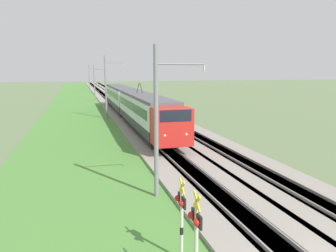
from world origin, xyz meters
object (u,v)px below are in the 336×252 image
(crossing_signal_near, at_px, (196,236))
(catenary_mast_far, at_px, (95,82))
(catenary_mast_mid, at_px, (106,87))
(catenary_mast_distant, at_px, (90,78))
(crossing_signal_aux, at_px, (181,213))
(catenary_mast_near, at_px, (157,121))
(passenger_train, at_px, (130,102))

(crossing_signal_near, height_order, catenary_mast_far, catenary_mast_far)
(crossing_signal_near, xyz_separation_m, catenary_mast_mid, (35.57, -0.75, 2.36))
(catenary_mast_mid, xyz_separation_m, catenary_mast_far, (28.17, -0.01, -0.35))
(crossing_signal_near, bearing_deg, catenary_mast_distant, -90.47)
(crossing_signal_near, relative_size, crossing_signal_aux, 1.08)
(catenary_mast_distant, bearing_deg, catenary_mast_near, -180.00)
(catenary_mast_distant, bearing_deg, crossing_signal_aux, 179.63)
(passenger_train, bearing_deg, catenary_mast_far, -174.75)
(passenger_train, relative_size, catenary_mast_far, 5.28)
(crossing_signal_aux, bearing_deg, crossing_signal_near, 84.64)
(crossing_signal_aux, bearing_deg, catenary_mast_mid, -90.98)
(crossing_signal_near, distance_m, catenary_mast_near, 7.69)
(passenger_train, height_order, catenary_mast_distant, catenary_mast_distant)
(crossing_signal_near, relative_size, catenary_mast_mid, 0.38)
(crossing_signal_aux, relative_size, catenary_mast_distant, 0.36)
(crossing_signal_near, height_order, catenary_mast_mid, catenary_mast_mid)
(crossing_signal_near, xyz_separation_m, crossing_signal_aux, (1.80, -0.17, -0.15))
(passenger_train, relative_size, crossing_signal_aux, 13.76)
(catenary_mast_near, height_order, catenary_mast_mid, catenary_mast_mid)
(passenger_train, bearing_deg, crossing_signal_aux, -6.03)
(catenary_mast_near, distance_m, catenary_mast_far, 56.35)
(crossing_signal_aux, relative_size, catenary_mast_far, 0.38)
(crossing_signal_near, distance_m, catenary_mast_distant, 91.95)
(crossing_signal_near, height_order, crossing_signal_aux, crossing_signal_near)
(passenger_train, xyz_separation_m, catenary_mast_near, (-26.18, 2.77, 1.52))
(crossing_signal_aux, xyz_separation_m, catenary_mast_near, (5.60, -0.58, 2.14))
(crossing_signal_near, bearing_deg, passenger_train, -95.99)
(catenary_mast_far, bearing_deg, crossing_signal_aux, 179.46)
(passenger_train, relative_size, catenary_mast_near, 5.31)
(passenger_train, relative_size, catenary_mast_distant, 4.99)
(crossing_signal_near, relative_size, catenary_mast_near, 0.42)
(passenger_train, xyz_separation_m, crossing_signal_near, (-33.57, 3.52, -0.46))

